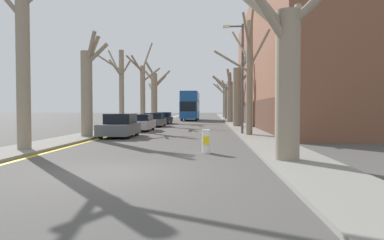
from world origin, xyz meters
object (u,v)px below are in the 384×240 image
(street_tree_right_3, at_px, (230,98))
(lamp_post, at_px, (241,73))
(street_tree_left_2, at_px, (121,85))
(double_decker_bus, at_px, (190,104))
(street_tree_right_0, at_px, (285,68))
(street_tree_left_4, at_px, (154,94))
(street_tree_left_1, at_px, (87,90))
(street_tree_right_1, at_px, (249,72))
(parked_car_2, at_px, (154,120))
(street_tree_left_3, at_px, (143,90))
(parked_car_0, at_px, (120,126))
(street_tree_left_0, at_px, (23,53))
(street_tree_right_4, at_px, (227,100))
(parked_car_1, at_px, (140,123))
(street_tree_right_2, at_px, (239,92))
(street_tree_right_5, at_px, (224,99))
(parked_car_3, at_px, (163,118))
(traffic_bollard, at_px, (206,141))

(street_tree_right_3, relative_size, lamp_post, 0.92)
(street_tree_left_2, relative_size, double_decker_bus, 0.69)
(street_tree_right_0, xyz_separation_m, double_decker_bus, (-5.70, 42.25, -0.60))
(street_tree_left_4, xyz_separation_m, street_tree_right_0, (9.84, -33.17, -0.63))
(street_tree_left_1, distance_m, street_tree_right_1, 10.08)
(street_tree_left_1, distance_m, parked_car_2, 14.27)
(street_tree_right_3, xyz_separation_m, parked_car_2, (-8.16, -9.87, -2.48))
(street_tree_left_3, relative_size, street_tree_right_1, 1.13)
(street_tree_right_0, relative_size, parked_car_2, 1.38)
(street_tree_left_1, relative_size, parked_car_0, 1.57)
(double_decker_bus, bearing_deg, street_tree_left_3, -104.44)
(street_tree_right_3, distance_m, lamp_post, 20.94)
(street_tree_left_1, xyz_separation_m, double_decker_bus, (4.16, 33.29, -0.46))
(parked_car_0, bearing_deg, street_tree_left_0, -104.17)
(street_tree_left_2, bearing_deg, street_tree_right_4, 69.66)
(street_tree_left_2, bearing_deg, parked_car_2, 72.44)
(street_tree_left_2, bearing_deg, street_tree_left_3, 89.44)
(street_tree_right_4, bearing_deg, lamp_post, -91.07)
(street_tree_right_1, relative_size, parked_car_1, 1.88)
(street_tree_left_1, relative_size, street_tree_right_2, 0.75)
(street_tree_right_3, height_order, street_tree_right_5, street_tree_right_5)
(parked_car_1, xyz_separation_m, lamp_post, (7.73, -4.21, 3.54))
(parked_car_3, bearing_deg, parked_car_0, -90.00)
(street_tree_right_3, bearing_deg, parked_car_1, -116.04)
(street_tree_left_2, xyz_separation_m, street_tree_right_5, (10.05, 38.23, 0.04))
(street_tree_left_1, bearing_deg, parked_car_3, 85.19)
(street_tree_right_2, height_order, parked_car_2, street_tree_right_2)
(street_tree_right_3, bearing_deg, double_decker_bus, 121.22)
(street_tree_left_0, height_order, street_tree_left_1, street_tree_left_0)
(street_tree_right_2, xyz_separation_m, traffic_bollard, (-2.85, -19.77, -2.92))
(street_tree_left_3, relative_size, parked_car_2, 2.06)
(street_tree_right_2, distance_m, street_tree_right_3, 10.68)
(street_tree_left_2, height_order, parked_car_2, street_tree_left_2)
(street_tree_left_4, distance_m, parked_car_2, 10.81)
(street_tree_right_0, height_order, parked_car_0, street_tree_right_0)
(street_tree_right_4, distance_m, parked_car_1, 29.77)
(street_tree_left_4, bearing_deg, street_tree_right_1, -66.28)
(street_tree_right_0, xyz_separation_m, lamp_post, (-0.41, 11.91, 1.10))
(street_tree_left_4, distance_m, street_tree_right_4, 15.22)
(street_tree_left_3, bearing_deg, street_tree_right_5, 71.28)
(street_tree_right_3, bearing_deg, street_tree_left_1, -112.50)
(street_tree_left_0, distance_m, street_tree_right_0, 10.35)
(street_tree_right_2, relative_size, parked_car_0, 2.11)
(street_tree_right_5, bearing_deg, street_tree_left_1, -102.07)
(street_tree_left_3, distance_m, street_tree_right_3, 12.14)
(street_tree_left_3, xyz_separation_m, street_tree_right_3, (9.93, 6.93, -0.74))
(street_tree_right_2, distance_m, lamp_post, 10.29)
(street_tree_left_0, distance_m, double_decker_bus, 40.22)
(street_tree_right_0, height_order, parked_car_3, street_tree_right_0)
(parked_car_0, distance_m, parked_car_1, 6.23)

